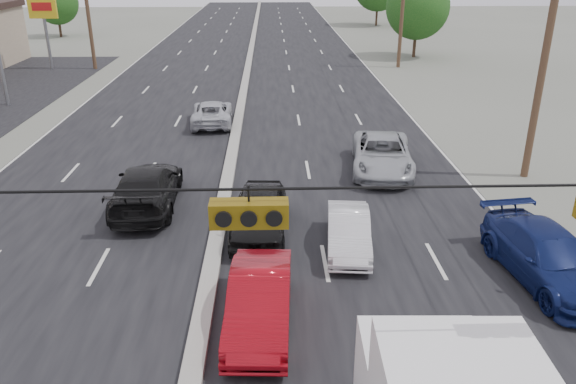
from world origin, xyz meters
name	(u,v)px	position (x,y,z in m)	size (l,w,h in m)	color
road_surface	(243,96)	(0.00, 30.00, 0.00)	(20.00, 160.00, 0.02)	black
center_median	(243,95)	(0.00, 30.00, 0.10)	(0.50, 160.00, 0.20)	gray
utility_pole_left_c	(87,4)	(-12.50, 40.00, 5.11)	(1.60, 0.30, 10.00)	#422D1E
utility_pole_right_b	(545,53)	(12.50, 15.00, 5.11)	(1.60, 0.30, 10.00)	#422D1E
utility_pole_right_c	(403,3)	(12.50, 40.00, 5.11)	(1.60, 0.30, 10.00)	#422D1E
traffic_signals	(242,211)	(1.40, 0.00, 5.49)	(25.00, 0.30, 0.54)	black
pole_sign_far	(43,13)	(-16.00, 40.00, 4.41)	(2.20, 0.25, 6.00)	slate
tree_left_far	(56,3)	(-22.00, 60.00, 3.72)	(4.80, 4.80, 6.12)	#382619
tree_right_mid	(418,7)	(15.00, 45.00, 4.34)	(5.60, 5.60, 7.14)	#382619
red_sedan	(260,302)	(1.47, 4.96, 0.71)	(1.51, 4.32, 1.42)	maroon
queue_car_a	(259,214)	(1.40, 10.02, 0.75)	(1.77, 4.41, 1.50)	black
queue_car_b	(348,232)	(4.20, 8.86, 0.61)	(1.29, 3.71, 1.22)	silver
queue_car_c	(382,155)	(6.56, 15.81, 0.74)	(2.47, 5.36, 1.49)	#A7AAAF
queue_car_d	(548,257)	(9.60, 6.88, 0.74)	(2.07, 5.10, 1.48)	#101B50
oncoming_near	(147,187)	(-2.76, 12.34, 0.78)	(2.18, 5.35, 1.55)	black
oncoming_far	(212,113)	(-1.40, 23.37, 0.64)	(2.12, 4.60, 1.28)	#B6B8BF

